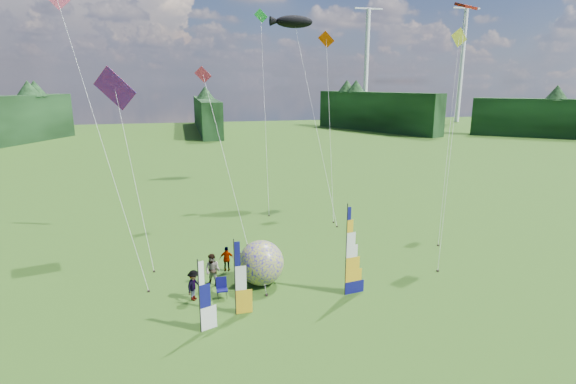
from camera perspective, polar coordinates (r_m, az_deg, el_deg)
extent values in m
plane|color=#2E4E1E|center=(21.86, 5.24, -16.52)|extent=(220.00, 220.00, 0.00)
sphere|color=#1F0CA2|center=(25.23, -3.42, -8.97)|extent=(3.23, 3.23, 2.51)
imported|color=#66594C|center=(25.57, -6.07, -9.59)|extent=(0.66, 0.44, 1.79)
imported|color=#66594C|center=(25.40, -9.55, -9.78)|extent=(1.00, 0.88, 1.87)
imported|color=#66594C|center=(24.13, -11.88, -11.51)|extent=(0.89, 1.10, 1.63)
imported|color=#66594C|center=(27.24, -7.76, -8.42)|extent=(0.96, 0.55, 1.53)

